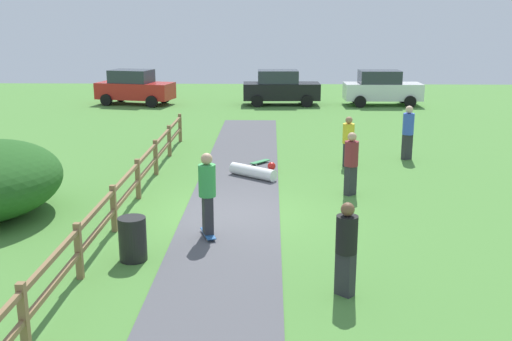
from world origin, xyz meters
TOP-DOWN VIEW (x-y plane):
  - ground_plane at (0.00, 0.00)m, footprint 60.00×60.00m
  - asphalt_path at (0.00, 0.00)m, footprint 2.40×28.00m
  - wooden_fence at (-2.60, 0.00)m, footprint 0.12×18.12m
  - trash_bin at (-1.80, -2.94)m, footprint 0.56×0.56m
  - skater_riding at (-0.42, -1.61)m, footprint 0.48×0.82m
  - skater_fallen at (0.47, 3.55)m, footprint 1.50×1.50m
  - skateboard_loose at (0.62, 5.29)m, footprint 0.68×0.73m
  - bystander_blue at (5.66, 6.15)m, footprint 0.52×0.52m
  - bystander_yellow at (3.50, 5.10)m, footprint 0.53×0.53m
  - bystander_black at (2.29, -4.42)m, footprint 0.54×0.54m
  - bystander_maroon at (3.17, 1.80)m, footprint 0.54×0.54m
  - parked_car_black at (1.49, 19.28)m, footprint 4.25×2.10m
  - parked_car_red at (-6.67, 19.29)m, footprint 4.47×2.69m
  - parked_car_white at (7.07, 19.28)m, footprint 4.22×2.04m

SIDE VIEW (x-z plane):
  - ground_plane at x=0.00m, z-range 0.00..0.00m
  - asphalt_path at x=0.00m, z-range 0.00..0.02m
  - skateboard_loose at x=0.62m, z-range 0.05..0.13m
  - skater_fallen at x=0.47m, z-range 0.02..0.38m
  - trash_bin at x=-1.80m, z-range 0.00..0.90m
  - wooden_fence at x=-2.60m, z-range 0.12..1.22m
  - bystander_yellow at x=3.50m, z-range 0.08..1.73m
  - bystander_black at x=2.29m, z-range 0.09..1.80m
  - parked_car_black at x=1.49m, z-range 0.00..1.92m
  - parked_car_red at x=-6.67m, z-range 0.00..1.92m
  - parked_car_white at x=7.07m, z-range 0.00..1.92m
  - bystander_maroon at x=3.17m, z-range 0.09..1.85m
  - bystander_blue at x=5.66m, z-range 0.10..1.96m
  - skater_riding at x=-0.42m, z-range 0.14..2.05m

